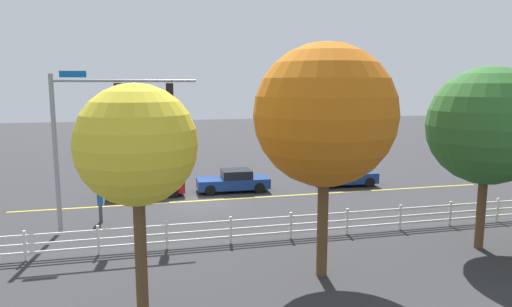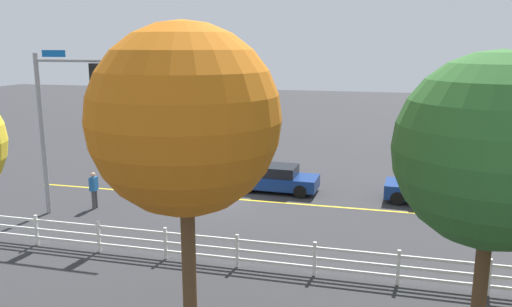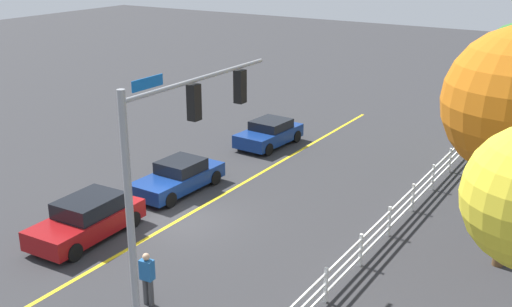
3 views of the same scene
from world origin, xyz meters
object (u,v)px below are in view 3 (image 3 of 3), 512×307
car_0 (87,219)px  pedestrian (147,277)px  car_2 (179,177)px  car_1 (269,133)px

car_0 → pedestrian: (2.19, 4.81, 0.20)m
car_2 → car_0: bearing=1.4°
car_0 → pedestrian: pedestrian is taller
car_1 → car_0: bearing=3.0°
car_0 → pedestrian: size_ratio=2.63×
car_2 → pedestrian: size_ratio=2.62×
car_0 → car_2: 5.20m
car_2 → pedestrian: pedestrian is taller
car_0 → car_2: size_ratio=1.00×
car_0 → car_2: bearing=177.8°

